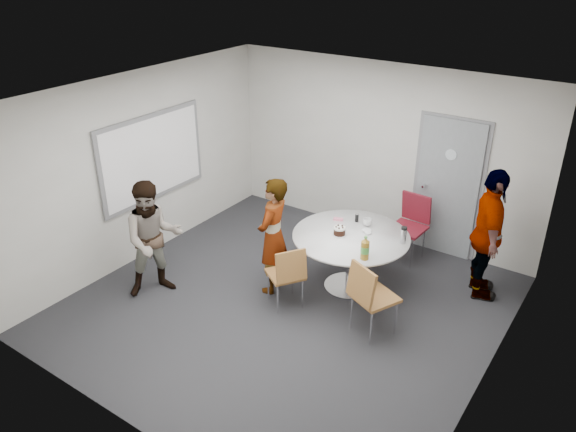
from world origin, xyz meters
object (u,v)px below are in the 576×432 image
Objects in this scene: table at (352,243)px; person_right at (488,235)px; chair_near_left at (288,272)px; whiteboard at (153,157)px; chair_near_right at (369,293)px; person_main at (273,236)px; door at (447,188)px; chair_far at (411,220)px; person_left at (153,239)px.

table is 1.72m from person_right.
person_right reaches higher than table.
whiteboard is at bearing 118.09° from chair_near_left.
person_main reaches higher than chair_near_right.
door reaches higher than chair_near_left.
chair_near_left is at bearing -112.91° from door.
chair_far is 3.63m from person_left.
person_main is at bearing 61.58° from chair_far.
door is 1.34× the size of person_left.
door is at bearing 69.25° from table.
chair_near_right is at bearing 73.48° from person_main.
person_left is (-2.71, -0.75, 0.20)m from chair_near_right.
chair_near_left is (-1.06, -2.51, -0.50)m from door.
person_main is (-0.84, -0.58, 0.11)m from table.
person_left is at bearing -130.40° from door.
door reaches higher than person_left.
person_left is at bearing -140.03° from chair_near_right.
chair_near_left is at bearing -5.28° from whiteboard.
table is 1.27m from chair_far.
whiteboard is at bearing -98.83° from person_main.
chair_near_left is 2.58m from person_right.
person_main is at bearing -123.24° from door.
whiteboard is 2.67m from chair_near_left.
chair_near_left is (2.50, -0.23, -0.92)m from whiteboard.
chair_far is 0.62× the size of person_left.
person_right reaches higher than chair_near_left.
person_right reaches higher than chair_near_right.
whiteboard is 2.18× the size of chair_near_left.
whiteboard is 1.19× the size of person_main.
person_left is (-2.07, -1.51, 0.10)m from table.
door is at bearing -5.82° from person_left.
person_left is at bearing -62.72° from person_main.
chair_near_left is at bearing 107.89° from person_right.
door is 1.20× the size of person_right.
chair_near_right is 1.83m from person_right.
chair_near_right is 0.98× the size of chair_far.
door is 2.47m from chair_near_right.
chair_far is at bearing 13.77° from chair_near_left.
whiteboard is (-3.56, -2.28, 0.42)m from door.
person_left is (-2.38, -2.74, 0.19)m from chair_far.
person_left reaches higher than chair_near_right.
whiteboard is at bearing 84.73° from person_right.
person_left is 4.26m from person_right.
person_right is at bearing -15.17° from chair_near_left.
door is 1.19m from person_right.
table reaches higher than chair_near_right.
person_right is (1.17, -0.39, 0.28)m from chair_far.
door is 2.17× the size of chair_far.
door is at bearing 10.45° from chair_near_left.
chair_near_left is 0.55× the size of person_main.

